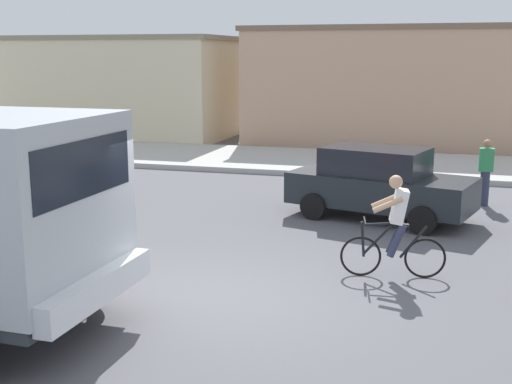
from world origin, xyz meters
name	(u,v)px	position (x,y,z in m)	size (l,w,h in m)	color
ground_plane	(218,305)	(0.00, 0.00, 0.00)	(120.00, 120.00, 0.00)	#56565B
sidewalk_far	(349,163)	(0.00, 13.19, 0.08)	(80.00, 5.00, 0.16)	#ADADA8
cyclist	(395,227)	(2.37, 2.00, 0.86)	(1.71, 0.55, 1.72)	black
car_red_near	(379,183)	(1.70, 6.03, 0.82)	(4.31, 2.70, 1.60)	#1E2328
pedestrian_near_kerb	(486,171)	(4.04, 8.06, 0.85)	(0.34, 0.22, 1.62)	#2D334C
building_corner_left	(113,86)	(-11.51, 18.61, 2.19)	(10.96, 5.95, 4.38)	beige
building_mid_block	(400,86)	(1.12, 19.05, 2.35)	(12.12, 5.57, 4.69)	tan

